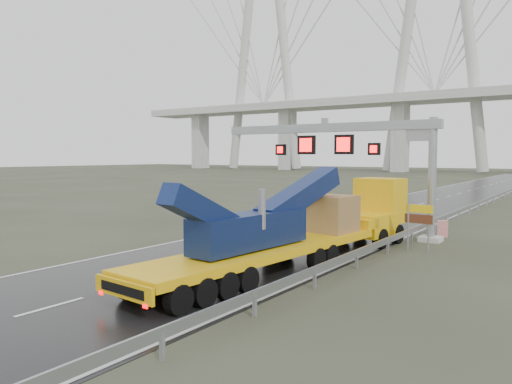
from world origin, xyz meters
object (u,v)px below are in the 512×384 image
Objects in this scene: heavy_haul_truck at (317,224)px; striped_barrier at (443,229)px; exit_sign_pair at (419,218)px; sign_gantry at (355,146)px.

striped_barrier is (3.37, 10.19, -1.21)m from heavy_haul_truck.
sign_gantry is at bearing 150.37° from exit_sign_pair.
sign_gantry is at bearing -175.36° from striped_barrier.
sign_gantry is 7.40m from striped_barrier.
heavy_haul_truck is (1.61, -8.18, -3.89)m from sign_gantry.
sign_gantry is 9.20m from heavy_haul_truck.
striped_barrier is (-0.14, 5.62, -1.25)m from exit_sign_pair.
heavy_haul_truck is 7.59× the size of exit_sign_pair.
sign_gantry is 0.78× the size of heavy_haul_truck.
exit_sign_pair is at bearing -35.25° from sign_gantry.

